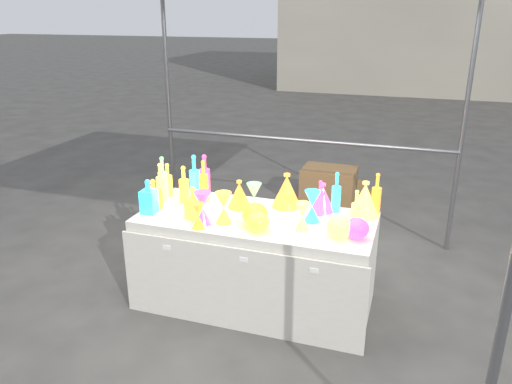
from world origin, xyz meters
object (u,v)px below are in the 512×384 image
(globe_0, at_px, (258,223))
(decanter_0, at_px, (193,203))
(display_table, at_px, (256,261))
(hourglass_0, at_px, (198,216))
(bottle_0, at_px, (168,180))
(cardboard_box_closed, at_px, (329,187))
(lampshade_0, at_px, (239,194))

(globe_0, bearing_deg, decanter_0, 172.41)
(display_table, xyz_separation_m, hourglass_0, (-0.33, -0.33, 0.47))
(hourglass_0, bearing_deg, decanter_0, 125.40)
(bottle_0, relative_size, decanter_0, 1.13)
(bottle_0, height_order, hourglass_0, bottle_0)
(cardboard_box_closed, relative_size, lampshade_0, 2.80)
(cardboard_box_closed, height_order, bottle_0, bottle_0)
(lampshade_0, bearing_deg, hourglass_0, -111.66)
(bottle_0, height_order, decanter_0, bottle_0)
(bottle_0, relative_size, hourglass_0, 1.49)
(hourglass_0, bearing_deg, cardboard_box_closed, 79.77)
(cardboard_box_closed, bearing_deg, lampshade_0, -98.40)
(hourglass_0, bearing_deg, bottle_0, 134.24)
(display_table, relative_size, bottle_0, 6.41)
(cardboard_box_closed, xyz_separation_m, lampshade_0, (-0.34, -2.19, 0.63))
(decanter_0, bearing_deg, hourglass_0, -40.17)
(display_table, xyz_separation_m, globe_0, (0.10, -0.25, 0.44))
(cardboard_box_closed, bearing_deg, globe_0, -90.78)
(globe_0, relative_size, lampshade_0, 0.75)
(lampshade_0, bearing_deg, decanter_0, -132.33)
(bottle_0, distance_m, globe_0, 1.05)
(decanter_0, height_order, globe_0, decanter_0)
(decanter_0, distance_m, hourglass_0, 0.19)
(lampshade_0, bearing_deg, cardboard_box_closed, 75.93)
(decanter_0, relative_size, hourglass_0, 1.31)
(bottle_0, distance_m, lampshade_0, 0.67)
(display_table, height_order, bottle_0, bottle_0)
(decanter_0, xyz_separation_m, lampshade_0, (0.25, 0.33, -0.01))
(hourglass_0, bearing_deg, lampshade_0, 73.57)
(cardboard_box_closed, height_order, hourglass_0, hourglass_0)
(bottle_0, xyz_separation_m, lampshade_0, (0.66, -0.06, -0.03))
(hourglass_0, xyz_separation_m, globe_0, (0.43, 0.08, -0.03))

